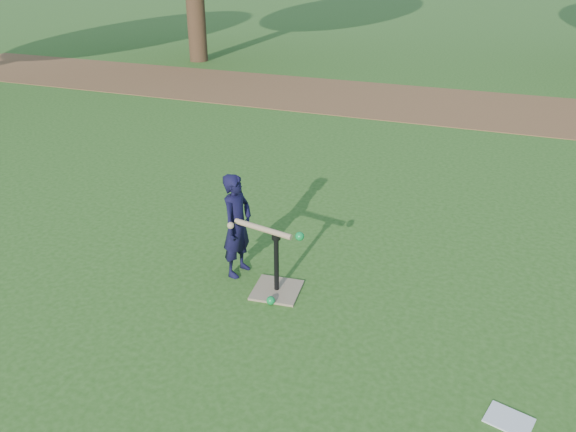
% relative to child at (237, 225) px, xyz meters
% --- Properties ---
extents(ground, '(80.00, 80.00, 0.00)m').
position_rel_child_xyz_m(ground, '(0.17, -0.25, -0.52)').
color(ground, '#285116').
rests_on(ground, ground).
extents(dirt_strip, '(24.00, 3.00, 0.01)m').
position_rel_child_xyz_m(dirt_strip, '(0.17, 7.25, -0.52)').
color(dirt_strip, brown).
rests_on(dirt_strip, ground).
extents(child, '(0.30, 0.41, 1.04)m').
position_rel_child_xyz_m(child, '(0.00, 0.00, 0.00)').
color(child, black).
rests_on(child, ground).
extents(wiffle_ball_ground, '(0.08, 0.08, 0.08)m').
position_rel_child_xyz_m(wiffle_ball_ground, '(0.51, -0.40, -0.48)').
color(wiffle_ball_ground, '#0C8534').
rests_on(wiffle_ball_ground, ground).
extents(clipboard, '(0.35, 0.30, 0.01)m').
position_rel_child_xyz_m(clipboard, '(2.56, -1.10, -0.52)').
color(clipboard, silver).
rests_on(clipboard, ground).
extents(batting_tee, '(0.47, 0.47, 0.61)m').
position_rel_child_xyz_m(batting_tee, '(0.48, -0.18, -0.41)').
color(batting_tee, '#92795C').
rests_on(batting_tee, ground).
extents(swing_action, '(0.73, 0.17, 0.08)m').
position_rel_child_xyz_m(swing_action, '(0.40, -0.21, 0.12)').
color(swing_action, tan).
rests_on(swing_action, ground).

